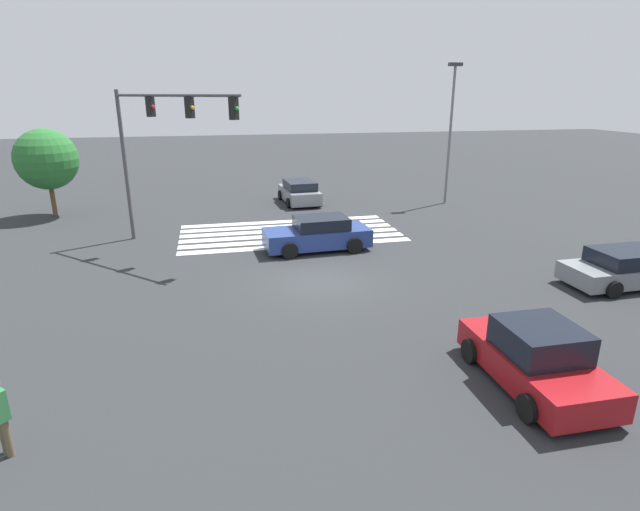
{
  "coord_description": "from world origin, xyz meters",
  "views": [
    {
      "loc": [
        3.8,
        17.3,
        6.82
      ],
      "look_at": [
        0.0,
        0.0,
        1.04
      ],
      "focal_mm": 28.0,
      "sensor_mm": 36.0,
      "label": 1
    }
  ],
  "objects_px": {
    "car_2": "(536,358)",
    "pedestrian": "(0,413)",
    "car_6": "(627,268)",
    "car_3": "(299,192)",
    "car_1": "(318,234)",
    "street_light_pole_a": "(451,122)",
    "traffic_signal_mast": "(158,132)",
    "tree_corner_b": "(46,159)"
  },
  "relations": [
    {
      "from": "car_2",
      "to": "tree_corner_b",
      "type": "xyz_separation_m",
      "value": [
        16.33,
        -21.56,
        2.56
      ]
    },
    {
      "from": "car_6",
      "to": "tree_corner_b",
      "type": "bearing_deg",
      "value": 144.7
    },
    {
      "from": "pedestrian",
      "to": "tree_corner_b",
      "type": "xyz_separation_m",
      "value": [
        4.67,
        -21.56,
        2.33
      ]
    },
    {
      "from": "car_2",
      "to": "car_6",
      "type": "bearing_deg",
      "value": -54.74
    },
    {
      "from": "tree_corner_b",
      "to": "car_2",
      "type": "bearing_deg",
      "value": 127.15
    },
    {
      "from": "traffic_signal_mast",
      "to": "tree_corner_b",
      "type": "height_order",
      "value": "traffic_signal_mast"
    },
    {
      "from": "pedestrian",
      "to": "tree_corner_b",
      "type": "distance_m",
      "value": 22.18
    },
    {
      "from": "traffic_signal_mast",
      "to": "street_light_pole_a",
      "type": "xyz_separation_m",
      "value": [
        -16.91,
        -6.2,
        -0.11
      ]
    },
    {
      "from": "car_1",
      "to": "car_6",
      "type": "height_order",
      "value": "car_1"
    },
    {
      "from": "car_6",
      "to": "pedestrian",
      "type": "distance_m",
      "value": 19.83
    },
    {
      "from": "car_3",
      "to": "tree_corner_b",
      "type": "relative_size",
      "value": 0.87
    },
    {
      "from": "car_2",
      "to": "pedestrian",
      "type": "bearing_deg",
      "value": 90.31
    },
    {
      "from": "car_2",
      "to": "street_light_pole_a",
      "type": "xyz_separation_m",
      "value": [
        -7.39,
        -20.11,
        4.37
      ]
    },
    {
      "from": "car_2",
      "to": "car_1",
      "type": "bearing_deg",
      "value": 13.53
    },
    {
      "from": "traffic_signal_mast",
      "to": "car_2",
      "type": "height_order",
      "value": "traffic_signal_mast"
    },
    {
      "from": "traffic_signal_mast",
      "to": "car_6",
      "type": "bearing_deg",
      "value": 17.92
    },
    {
      "from": "pedestrian",
      "to": "tree_corner_b",
      "type": "bearing_deg",
      "value": 57.54
    },
    {
      "from": "car_3",
      "to": "tree_corner_b",
      "type": "height_order",
      "value": "tree_corner_b"
    },
    {
      "from": "street_light_pole_a",
      "to": "tree_corner_b",
      "type": "xyz_separation_m",
      "value": [
        23.73,
        -1.45,
        -1.8
      ]
    },
    {
      "from": "car_3",
      "to": "street_light_pole_a",
      "type": "relative_size",
      "value": 0.51
    },
    {
      "from": "car_3",
      "to": "street_light_pole_a",
      "type": "distance_m",
      "value": 10.41
    },
    {
      "from": "car_1",
      "to": "traffic_signal_mast",
      "type": "bearing_deg",
      "value": -19.18
    },
    {
      "from": "car_2",
      "to": "car_6",
      "type": "xyz_separation_m",
      "value": [
        -7.47,
        -5.22,
        -0.06
      ]
    },
    {
      "from": "pedestrian",
      "to": "street_light_pole_a",
      "type": "distance_m",
      "value": 28.01
    },
    {
      "from": "car_2",
      "to": "pedestrian",
      "type": "height_order",
      "value": "pedestrian"
    },
    {
      "from": "car_2",
      "to": "street_light_pole_a",
      "type": "height_order",
      "value": "street_light_pole_a"
    },
    {
      "from": "traffic_signal_mast",
      "to": "car_2",
      "type": "distance_m",
      "value": 17.44
    },
    {
      "from": "pedestrian",
      "to": "street_light_pole_a",
      "type": "height_order",
      "value": "street_light_pole_a"
    },
    {
      "from": "pedestrian",
      "to": "car_6",
      "type": "bearing_deg",
      "value": -29.42
    },
    {
      "from": "car_1",
      "to": "car_2",
      "type": "xyz_separation_m",
      "value": [
        -2.82,
        11.98,
        -0.01
      ]
    },
    {
      "from": "traffic_signal_mast",
      "to": "car_2",
      "type": "xyz_separation_m",
      "value": [
        -9.52,
        13.91,
        -4.48
      ]
    },
    {
      "from": "car_3",
      "to": "pedestrian",
      "type": "height_order",
      "value": "pedestrian"
    },
    {
      "from": "traffic_signal_mast",
      "to": "pedestrian",
      "type": "bearing_deg",
      "value": -53.76
    },
    {
      "from": "car_1",
      "to": "tree_corner_b",
      "type": "xyz_separation_m",
      "value": [
        13.52,
        -9.58,
        2.56
      ]
    },
    {
      "from": "traffic_signal_mast",
      "to": "car_1",
      "type": "xyz_separation_m",
      "value": [
        -6.7,
        1.93,
        -4.47
      ]
    },
    {
      "from": "tree_corner_b",
      "to": "car_6",
      "type": "bearing_deg",
      "value": 145.54
    },
    {
      "from": "car_3",
      "to": "car_1",
      "type": "bearing_deg",
      "value": 171.03
    },
    {
      "from": "traffic_signal_mast",
      "to": "street_light_pole_a",
      "type": "height_order",
      "value": "street_light_pole_a"
    },
    {
      "from": "car_6",
      "to": "car_1",
      "type": "bearing_deg",
      "value": 145.85
    },
    {
      "from": "street_light_pole_a",
      "to": "car_6",
      "type": "bearing_deg",
      "value": 90.29
    },
    {
      "from": "car_2",
      "to": "pedestrian",
      "type": "xyz_separation_m",
      "value": [
        11.66,
        0.0,
        0.23
      ]
    },
    {
      "from": "car_1",
      "to": "tree_corner_b",
      "type": "relative_size",
      "value": 0.97
    }
  ]
}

